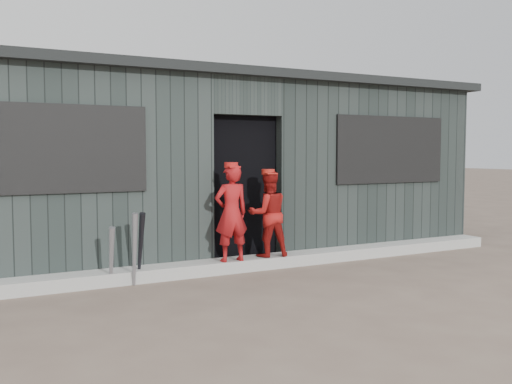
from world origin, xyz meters
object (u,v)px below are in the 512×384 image
player_red_right (268,214)px  bat_left (111,257)px  dugout (205,167)px  player_grey_back (254,214)px  bat_right (140,248)px  bat_mid (134,250)px  player_red_left (231,213)px

player_red_right → bat_left: bearing=14.1°
dugout → player_grey_back: bearing=-72.1°
bat_right → player_red_right: size_ratio=0.78×
player_red_right → dugout: bearing=-75.2°
bat_mid → player_grey_back: size_ratio=0.67×
bat_left → bat_right: bat_right is taller
player_grey_back → dugout: (-0.33, 1.02, 0.66)m
player_grey_back → bat_left: bearing=12.2°
dugout → bat_mid: bearing=-130.6°
player_red_left → dugout: dugout is taller
bat_left → player_red_left: 1.58m
bat_mid → player_red_left: 1.33m
bat_right → player_red_right: player_red_right is taller
player_red_left → player_red_right: 0.57m
player_grey_back → dugout: bearing=-81.2°
bat_left → player_red_left: bearing=3.9°
dugout → player_red_left: bearing=-102.4°
bat_left → bat_right: bearing=11.1°
bat_left → player_red_left: size_ratio=0.59×
bat_left → player_red_right: size_ratio=0.64×
bat_mid → bat_left: bearing=168.4°
bat_right → dugout: bearing=49.4°
player_grey_back → dugout: 1.26m
player_red_left → bat_left: bearing=4.0°
player_red_left → player_red_right: bearing=-172.2°
bat_mid → player_red_right: 1.88m
player_red_right → player_red_left: bearing=16.9°
bat_left → player_grey_back: player_grey_back is taller
bat_left → player_grey_back: (2.25, 0.88, 0.27)m
bat_right → player_red_left: player_red_left is taller
bat_right → player_red_right: bearing=3.7°
bat_mid → player_grey_back: 2.21m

